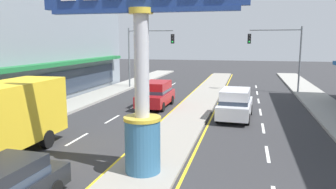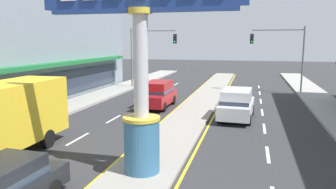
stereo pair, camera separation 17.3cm
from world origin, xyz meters
name	(u,v)px [view 1 (the left image)]	position (x,y,z in m)	size (l,w,h in m)	color
median_strip	(195,108)	(0.00, 18.00, 0.07)	(2.56, 52.00, 0.14)	gray
sidewalk_left	(66,107)	(-9.26, 16.00, 0.09)	(2.75, 60.00, 0.18)	#9E9B93
lane_markings	(192,113)	(0.00, 16.65, 0.00)	(9.30, 52.00, 0.01)	silver
district_sign	(142,72)	(0.00, 5.75, 3.79)	(7.21, 1.35, 7.27)	#33668C
storefront_left	(6,44)	(-15.51, 17.80, 4.65)	(10.37, 25.89, 9.29)	gray
traffic_light_left_side	(145,47)	(-6.52, 26.78, 4.25)	(4.86, 0.46, 6.20)	slate
traffic_light_right_side	(281,48)	(6.52, 27.18, 4.25)	(4.86, 0.46, 6.20)	slate
suv_near_right_lane	(235,104)	(2.93, 15.53, 0.98)	(2.17, 4.70, 1.90)	silver
suv_near_left_lane	(156,94)	(-2.93, 17.96, 0.98)	(1.97, 4.60, 1.90)	maroon
box_truck_mid_left_lane	(1,119)	(-6.24, 6.05, 1.69)	(2.29, 6.91, 3.12)	maroon
street_bench	(15,119)	(-8.61, 9.79, 0.65)	(0.48, 1.60, 0.88)	brown
pedestrian_near_kerb	(33,107)	(-8.44, 11.16, 1.08)	(0.28, 0.42, 1.59)	#336B3D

